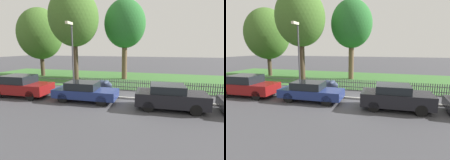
% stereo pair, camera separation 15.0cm
% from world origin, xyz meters
% --- Properties ---
extents(ground_plane, '(120.00, 120.00, 0.00)m').
position_xyz_m(ground_plane, '(0.00, 0.00, 0.00)').
color(ground_plane, '#424247').
extents(kerb_stone, '(42.46, 0.20, 0.12)m').
position_xyz_m(kerb_stone, '(0.00, 0.10, 0.06)').
color(kerb_stone, gray).
rests_on(kerb_stone, ground).
extents(grass_strip, '(42.46, 10.56, 0.01)m').
position_xyz_m(grass_strip, '(0.00, 7.98, 0.01)').
color(grass_strip, '#3D7033').
rests_on(grass_strip, ground).
extents(park_fence, '(42.46, 0.05, 0.87)m').
position_xyz_m(park_fence, '(0.00, 2.72, 0.43)').
color(park_fence, '#4C4C51').
rests_on(park_fence, ground).
extents(parked_car_black_saloon, '(4.23, 1.99, 1.52)m').
position_xyz_m(parked_car_black_saloon, '(-8.77, -1.23, 0.77)').
color(parked_car_black_saloon, maroon).
rests_on(parked_car_black_saloon, ground).
extents(parked_car_navy_estate, '(4.15, 1.73, 1.28)m').
position_xyz_m(parked_car_navy_estate, '(-3.85, -1.13, 0.67)').
color(parked_car_navy_estate, navy).
rests_on(parked_car_navy_estate, ground).
extents(parked_car_red_compact, '(3.89, 1.87, 1.41)m').
position_xyz_m(parked_car_red_compact, '(1.39, -1.22, 0.72)').
color(parked_car_red_compact, black).
rests_on(parked_car_red_compact, ground).
extents(covered_motorcycle, '(1.90, 0.91, 0.98)m').
position_xyz_m(covered_motorcycle, '(-3.57, 1.35, 0.60)').
color(covered_motorcycle, black).
rests_on(covered_motorcycle, ground).
extents(tree_nearest_kerb, '(5.26, 5.26, 8.12)m').
position_xyz_m(tree_nearest_kerb, '(-13.39, 7.29, 5.09)').
color(tree_nearest_kerb, '#473828').
rests_on(tree_nearest_kerb, ground).
extents(tree_behind_motorcycle, '(4.69, 4.69, 8.95)m').
position_xyz_m(tree_behind_motorcycle, '(-7.30, 4.35, 6.21)').
color(tree_behind_motorcycle, '#473828').
rests_on(tree_behind_motorcycle, ground).
extents(tree_mid_park, '(4.41, 4.41, 8.49)m').
position_xyz_m(tree_mid_park, '(-3.11, 7.80, 5.90)').
color(tree_mid_park, brown).
rests_on(tree_mid_park, ground).
extents(street_lamp, '(0.20, 0.79, 5.27)m').
position_xyz_m(street_lamp, '(-5.63, 0.61, 3.35)').
color(street_lamp, '#47474C').
rests_on(street_lamp, ground).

